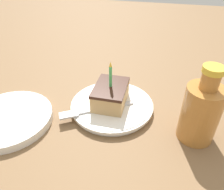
{
  "coord_description": "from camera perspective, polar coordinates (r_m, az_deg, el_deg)",
  "views": [
    {
      "loc": [
        0.12,
        -0.44,
        0.36
      ],
      "look_at": [
        0.02,
        -0.01,
        0.04
      ],
      "focal_mm": 35.0,
      "sensor_mm": 36.0,
      "label": 1
    }
  ],
  "objects": [
    {
      "name": "plate",
      "position": [
        0.56,
        0.0,
        -2.75
      ],
      "size": [
        0.21,
        0.21,
        0.02
      ],
      "color": "white",
      "rests_on": "ground_plane"
    },
    {
      "name": "cake_slice",
      "position": [
        0.54,
        -0.37,
        0.19
      ],
      "size": [
        0.08,
        0.11,
        0.12
      ],
      "color": "tan",
      "rests_on": "plate"
    },
    {
      "name": "bottle",
      "position": [
        0.49,
        22.19,
        -4.02
      ],
      "size": [
        0.08,
        0.08,
        0.17
      ],
      "color": "#B27233",
      "rests_on": "ground_plane"
    },
    {
      "name": "side_plate",
      "position": [
        0.58,
        -25.42,
        -5.61
      ],
      "size": [
        0.21,
        0.21,
        0.02
      ],
      "color": "white",
      "rests_on": "ground_plane"
    },
    {
      "name": "fork",
      "position": [
        0.53,
        -5.24,
        -3.96
      ],
      "size": [
        0.17,
        0.11,
        0.0
      ],
      "color": "silver",
      "rests_on": "plate"
    },
    {
      "name": "ground_plane",
      "position": [
        0.59,
        -1.55,
        -4.23
      ],
      "size": [
        2.4,
        2.4,
        0.04
      ],
      "color": "brown",
      "rests_on": "ground"
    }
  ]
}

